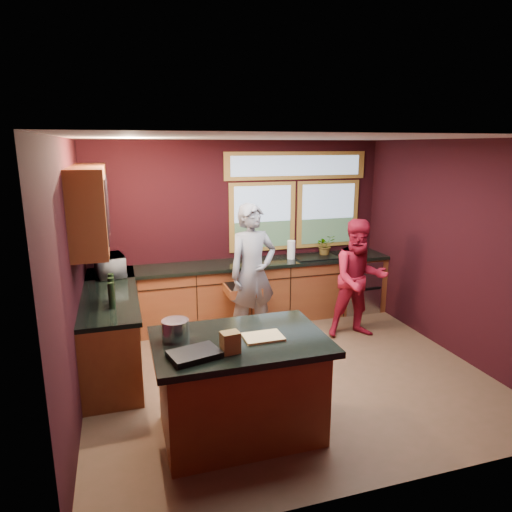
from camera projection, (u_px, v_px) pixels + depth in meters
name	position (u px, v px, depth m)	size (l,w,h in m)	color
floor	(285.00, 372.00, 5.43)	(4.50, 4.50, 0.00)	brown
room_shell	(228.00, 220.00, 5.13)	(4.52, 4.02, 2.71)	black
back_counter	(259.00, 291.00, 6.95)	(4.50, 0.64, 0.93)	brown
left_counter	(111.00, 327.00, 5.55)	(0.64, 2.30, 0.93)	brown
island	(240.00, 386.00, 4.18)	(1.55, 1.05, 0.95)	brown
person_grey	(253.00, 273.00, 6.15)	(0.69, 0.45, 1.89)	slate
person_red	(359.00, 279.00, 6.27)	(0.81, 0.63, 1.66)	maroon
microwave	(110.00, 265.00, 6.04)	(0.51, 0.34, 0.28)	#999999
potted_plant	(325.00, 245.00, 7.17)	(0.30, 0.26, 0.33)	#999999
paper_towel	(291.00, 250.00, 6.96)	(0.12, 0.12, 0.28)	white
cutting_board	(263.00, 337.00, 4.07)	(0.35, 0.25, 0.02)	tan
stock_pot	(175.00, 330.00, 4.03)	(0.24, 0.24, 0.18)	#AFAEB3
paper_bag	(230.00, 342.00, 3.77)	(0.15, 0.12, 0.18)	brown
black_tray	(194.00, 354.00, 3.70)	(0.40, 0.28, 0.05)	black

